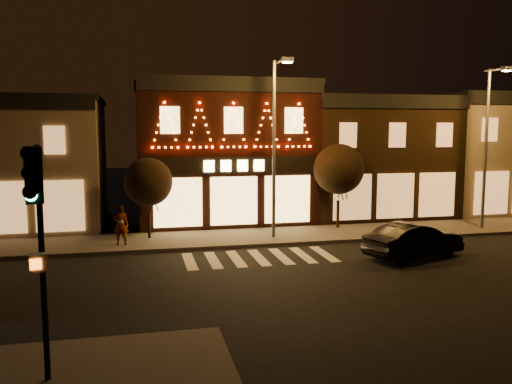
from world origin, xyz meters
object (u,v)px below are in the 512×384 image
object	(u,v)px
streetlamp_mid	(276,135)
pedestrian	(121,225)
dark_sedan	(414,240)
traffic_signal_near	(37,218)

from	to	relation	value
streetlamp_mid	pedestrian	world-z (taller)	streetlamp_mid
streetlamp_mid	pedestrian	distance (m)	8.53
streetlamp_mid	pedestrian	xyz separation A→B (m)	(-7.44, 0.10, -4.16)
streetlamp_mid	dark_sedan	bearing A→B (deg)	-37.26
traffic_signal_near	streetlamp_mid	world-z (taller)	streetlamp_mid
streetlamp_mid	traffic_signal_near	bearing A→B (deg)	-117.37
dark_sedan	pedestrian	size ratio (longest dim) A/B	2.45
dark_sedan	traffic_signal_near	bearing A→B (deg)	106.11
pedestrian	streetlamp_mid	bearing A→B (deg)	179.10
pedestrian	dark_sedan	bearing A→B (deg)	159.18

